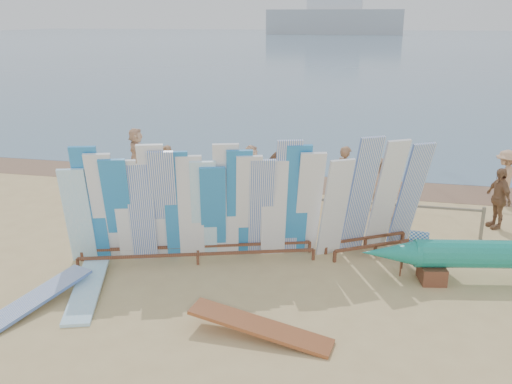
% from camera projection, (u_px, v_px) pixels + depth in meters
% --- Properties ---
extents(ground, '(160.00, 160.00, 0.00)m').
position_uv_depth(ground, '(232.00, 267.00, 12.77)').
color(ground, tan).
rests_on(ground, ground).
extents(ocean, '(320.00, 240.00, 0.02)m').
position_uv_depth(ocean, '(366.00, 41.00, 131.74)').
color(ocean, slate).
rests_on(ocean, ground).
extents(wet_sand_strip, '(40.00, 2.60, 0.01)m').
position_uv_depth(wet_sand_strip, '(283.00, 181.00, 19.46)').
color(wet_sand_strip, '#7F5D47').
rests_on(wet_sand_strip, ground).
extents(distant_ship, '(45.00, 8.00, 14.00)m').
position_uv_depth(distant_ship, '(334.00, 18.00, 180.87)').
color(distant_ship, '#999EA3').
rests_on(distant_ship, ocean).
extents(fence, '(12.08, 0.08, 0.90)m').
position_uv_depth(fence, '(259.00, 201.00, 15.36)').
color(fence, gray).
rests_on(fence, ground).
extents(main_surfboard_rack, '(5.93, 2.57, 3.00)m').
position_uv_depth(main_surfboard_rack, '(197.00, 208.00, 12.68)').
color(main_surfboard_rack, brown).
rests_on(main_surfboard_rack, ground).
extents(side_surfboard_rack, '(2.69, 2.05, 3.04)m').
position_uv_depth(side_surfboard_rack, '(374.00, 200.00, 13.15)').
color(side_surfboard_rack, brown).
rests_on(side_surfboard_rack, ground).
extents(vendor_table, '(0.87, 0.66, 1.06)m').
position_uv_depth(vendor_table, '(417.00, 260.00, 12.27)').
color(vendor_table, brown).
rests_on(vendor_table, ground).
extents(flat_board_c, '(2.74, 0.90, 0.42)m').
position_uv_depth(flat_board_c, '(260.00, 337.00, 9.96)').
color(flat_board_c, '#9C532A').
rests_on(flat_board_c, ground).
extents(flat_board_e, '(1.38, 2.73, 0.37)m').
position_uv_depth(flat_board_e, '(34.00, 309.00, 10.93)').
color(flat_board_e, white).
rests_on(flat_board_e, ground).
extents(flat_board_a, '(1.39, 2.74, 0.24)m').
position_uv_depth(flat_board_a, '(88.00, 293.00, 11.54)').
color(flat_board_a, '#99D7F5').
rests_on(flat_board_a, ground).
extents(beach_chair_left, '(0.79, 0.80, 0.94)m').
position_uv_depth(beach_chair_left, '(242.00, 205.00, 16.12)').
color(beach_chair_left, '#AD2712').
rests_on(beach_chair_left, ground).
extents(beach_chair_right, '(0.71, 0.73, 0.90)m').
position_uv_depth(beach_chair_right, '(265.00, 204.00, 16.27)').
color(beach_chair_right, '#AD2712').
rests_on(beach_chair_right, ground).
extents(stroller, '(0.72, 0.86, 1.01)m').
position_uv_depth(stroller, '(300.00, 200.00, 16.14)').
color(stroller, '#AD2712').
rests_on(stroller, ground).
extents(beachgoer_extra_0, '(0.90, 1.22, 1.74)m').
position_uv_depth(beachgoer_extra_0, '(504.00, 178.00, 16.76)').
color(beachgoer_extra_0, tan).
rests_on(beachgoer_extra_0, ground).
extents(beachgoer_11, '(1.18, 1.71, 1.77)m').
position_uv_depth(beachgoer_11, '(137.00, 152.00, 19.91)').
color(beachgoer_11, beige).
rests_on(beachgoer_11, ground).
extents(beachgoer_7, '(0.76, 0.74, 1.89)m').
position_uv_depth(beachgoer_7, '(345.00, 176.00, 16.67)').
color(beachgoer_7, '#8C6042').
rests_on(beachgoer_7, ground).
extents(beachgoer_4, '(1.17, 0.82, 1.84)m').
position_uv_depth(beachgoer_4, '(281.00, 167.00, 17.71)').
color(beachgoer_4, '#8C6042').
rests_on(beachgoer_4, ground).
extents(beachgoer_8, '(0.87, 0.77, 1.63)m').
position_uv_depth(beachgoer_8, '(376.00, 184.00, 16.31)').
color(beachgoer_8, beige).
rests_on(beachgoer_8, ground).
extents(beachgoer_6, '(0.98, 0.79, 1.81)m').
position_uv_depth(beachgoer_6, '(388.00, 189.00, 15.54)').
color(beachgoer_6, tan).
rests_on(beachgoer_6, ground).
extents(beachgoer_1, '(0.75, 0.61, 1.80)m').
position_uv_depth(beachgoer_1, '(167.00, 173.00, 17.10)').
color(beachgoer_1, '#8C6042').
rests_on(beachgoer_1, ground).
extents(beachgoer_5, '(1.10, 1.55, 1.61)m').
position_uv_depth(beachgoer_5, '(252.00, 169.00, 18.00)').
color(beachgoer_5, beige).
rests_on(beachgoer_5, ground).
extents(beachgoer_10, '(0.78, 1.09, 1.72)m').
position_uv_depth(beachgoer_10, '(498.00, 198.00, 14.91)').
color(beachgoer_10, '#8C6042').
rests_on(beachgoer_10, ground).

